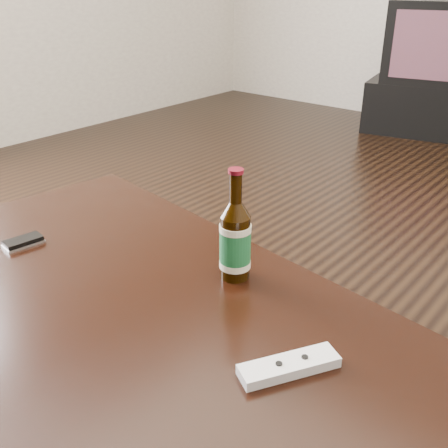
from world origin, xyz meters
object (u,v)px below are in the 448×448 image
Objects in this scene: coffee_table at (121,322)px; beer_bottle at (235,241)px; remote at (289,366)px; phone at (23,242)px; tv at (444,43)px; tv_stand at (432,109)px.

beer_bottle is at bearing 58.56° from coffee_table.
remote is at bearing -34.55° from beer_bottle.
beer_bottle is 1.43× the size of remote.
coffee_table is at bearing -121.44° from beer_bottle.
phone is at bearing -147.15° from remote.
remote is at bearing -87.01° from tv.
tv is (0.00, -0.00, 0.44)m from tv_stand.
tv_stand is 3.12m from beer_bottle.
beer_bottle is at bearing 31.91° from phone.
tv is at bearing 98.91° from coffee_table.
beer_bottle reaches higher than phone.
remote is at bearing -87.02° from tv_stand.
beer_bottle is 2.53× the size of phone.
phone is 0.73m from remote.
beer_bottle is (0.64, -3.03, -0.07)m from tv.
tv_stand is 5.31× the size of remote.
tv is 8.26× the size of phone.
tv is at bearing -90.00° from tv_stand.
coffee_table is at bearing -144.42° from remote.
tv_stand is 3.28m from coffee_table.
phone reaches higher than coffee_table.
coffee_table is at bearing -93.58° from tv_stand.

